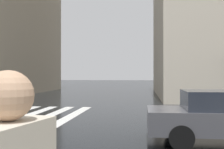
{
  "coord_description": "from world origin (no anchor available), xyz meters",
  "views": [
    {
      "loc": [
        -5.13,
        -4.87,
        1.8
      ],
      "look_at": [
        8.78,
        -3.26,
        1.87
      ],
      "focal_mm": 44.29,
      "sensor_mm": 36.0,
      "label": 1
    }
  ],
  "objects": []
}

